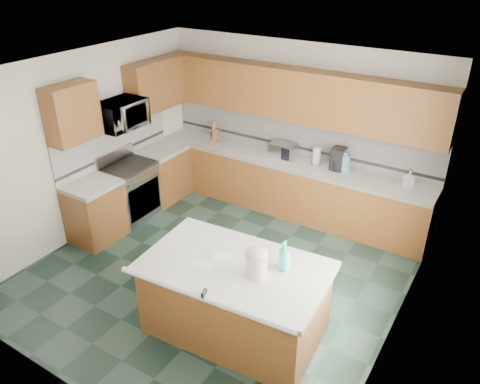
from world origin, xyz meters
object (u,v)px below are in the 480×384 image
Objects in this scene: treat_jar at (256,266)px; knife_block at (216,136)px; coffee_maker at (338,159)px; island_top at (235,267)px; toaster_oven at (283,150)px; soap_bottle_island at (284,255)px; island_base at (235,300)px.

treat_jar reaches higher than knife_block.
treat_jar is at bearing -85.35° from coffee_maker.
island_top is 8.53× the size of treat_jar.
soap_bottle_island is at bearing -63.91° from toaster_oven.
island_base is 5.47× the size of coffee_maker.
coffee_maker is (0.03, 2.84, 0.66)m from island_base.
treat_jar is 0.57× the size of toaster_oven.
island_top is at bearing -150.62° from soap_bottle_island.
treat_jar is at bearing -69.20° from toaster_oven.
toaster_oven reaches higher than knife_block.
island_base is at bearing -59.78° from knife_block.
knife_block is (-2.17, 2.81, 0.59)m from island_base.
soap_bottle_island is 0.84× the size of toaster_oven.
toaster_oven is at bearing -178.44° from coffee_maker.
toaster_oven is (-0.89, 2.81, 0.61)m from island_base.
soap_bottle_island is (0.47, 0.22, 0.66)m from island_base.
coffee_maker is at bearing 84.91° from treat_jar.
knife_block reaches higher than island_base.
knife_block is (-2.64, 2.60, -0.07)m from soap_bottle_island.
treat_jar is at bearing -10.54° from island_base.
soap_bottle_island is 1.65× the size of knife_block.
treat_jar is (0.28, -0.03, 0.15)m from island_top.
island_base is 5.50× the size of soap_bottle_island.
island_base is at bearing 0.00° from island_top.
knife_block is (-2.45, 2.84, -0.01)m from treat_jar.
soap_bottle_island is at bearing 42.72° from treat_jar.
island_top is at bearing -90.96° from coffee_maker.
knife_block is at bearing 123.55° from island_base.
island_base is at bearing 163.51° from treat_jar.
coffee_maker is at bearing 104.05° from soap_bottle_island.
island_base is 0.46m from island_top.
coffee_maker is at bearing 85.25° from island_top.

